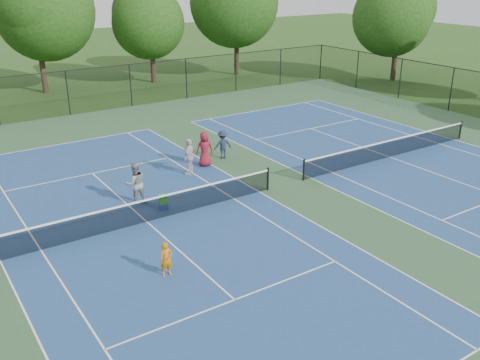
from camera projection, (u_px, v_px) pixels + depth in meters
ground at (286, 185)px, 24.81m from camera, size 140.00×140.00×0.00m
court_pad at (286, 185)px, 24.80m from camera, size 36.00×36.00×0.01m
tennis_court_left at (147, 220)px, 21.18m from camera, size 12.00×23.83×1.07m
tennis_court_right at (390, 155)px, 28.36m from camera, size 12.00×23.83×1.07m
perimeter_fence at (287, 152)px, 24.21m from camera, size 36.08×36.08×3.02m
tree_back_b at (34, 6)px, 40.39m from camera, size 7.60×7.60×10.03m
tree_back_c at (150, 17)px, 44.65m from camera, size 6.00×6.00×8.40m
tree_side_e at (400, 12)px, 45.26m from camera, size 6.60×6.60×8.87m
child_player at (166, 259)px, 17.36m from camera, size 0.46×0.33×1.20m
instructor at (135, 183)px, 22.53m from camera, size 0.96×0.77×1.86m
bystander_a at (189, 157)px, 25.79m from camera, size 1.10×0.99×1.79m
bystander_b at (223, 145)px, 27.96m from camera, size 1.06×0.72×1.51m
bystander_c at (205, 149)px, 26.85m from camera, size 0.99×0.77×1.79m
ball_crate at (164, 207)px, 22.24m from camera, size 0.43×0.38×0.28m
ball_hopper at (163, 199)px, 22.11m from camera, size 0.41×0.36×0.37m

